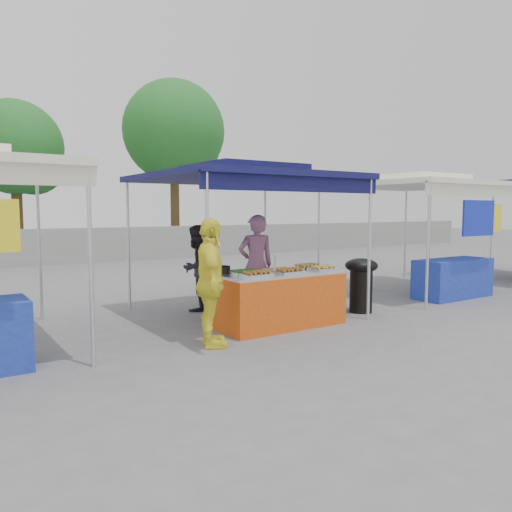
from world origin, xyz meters
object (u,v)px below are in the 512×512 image
vendor_woman (256,265)px  vendor_table (281,300)px  wok_burner (361,280)px  customer_person (211,283)px  cooking_pot (223,270)px  helper_man (197,268)px

vendor_woman → vendor_table: bearing=94.3°
vendor_table → wok_burner: 1.84m
vendor_table → wok_burner: (1.83, 0.09, 0.15)m
wok_burner → vendor_woman: size_ratio=0.56×
vendor_woman → customer_person: 2.15m
vendor_table → customer_person: customer_person is taller
cooking_pot → customer_person: (-0.63, -0.75, -0.06)m
vendor_woman → customer_person: bearing=55.1°
vendor_table → wok_burner: wok_burner is taller
vendor_table → cooking_pot: size_ratio=9.66×
customer_person → wok_burner: bearing=-59.3°
customer_person → vendor_table: bearing=-52.1°
cooking_pot → customer_person: bearing=-129.9°
vendor_woman → wok_burner: bearing=166.7°
vendor_woman → helper_man: (-0.70, 0.87, -0.09)m
cooking_pot → customer_person: 0.98m
wok_burner → helper_man: helper_man is taller
wok_burner → customer_person: 3.35m
cooking_pot → wok_burner: 2.70m
vendor_table → cooking_pot: cooking_pot is taller
vendor_table → customer_person: size_ratio=1.17×
vendor_table → helper_man: bearing=105.6°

